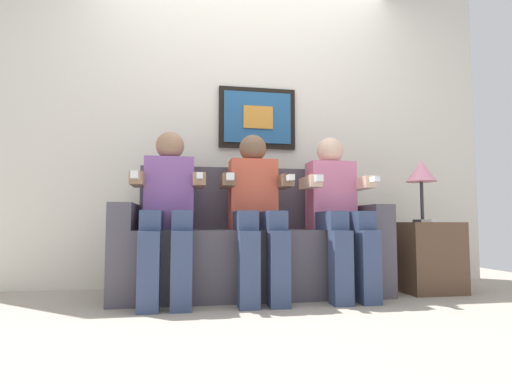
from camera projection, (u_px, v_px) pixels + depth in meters
name	position (u px, v px, depth m)	size (l,w,h in m)	color
ground_plane	(260.00, 304.00, 2.48)	(5.50, 5.50, 0.00)	#9E9384
back_wall_assembly	(244.00, 125.00, 3.32)	(4.23, 0.10, 2.60)	silver
couch	(252.00, 249.00, 2.82)	(1.83, 0.58, 0.90)	#514C56
person_on_left	(168.00, 206.00, 2.58)	(0.46, 0.56, 1.11)	#8C59A5
person_in_middle	(256.00, 206.00, 2.68)	(0.46, 0.56, 1.11)	#D8593F
person_on_right	(337.00, 207.00, 2.78)	(0.46, 0.56, 1.11)	pink
side_table_right	(426.00, 257.00, 2.93)	(0.40, 0.40, 0.50)	brown
table_lamp	(421.00, 174.00, 3.00)	(0.22, 0.22, 0.46)	#333338
spare_remote_on_table	(429.00, 221.00, 2.83)	(0.04, 0.13, 0.02)	white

